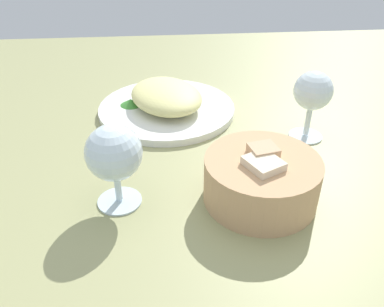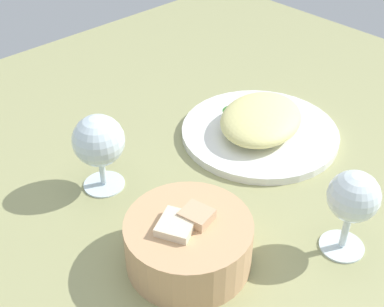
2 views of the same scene
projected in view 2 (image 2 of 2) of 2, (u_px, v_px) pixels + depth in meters
ground_plane at (237, 209)px, 79.51cm from camera, size 140.00×140.00×2.00cm
plate at (260, 133)px, 93.12cm from camera, size 27.91×27.91×1.40cm
omelette at (261, 119)px, 91.35cm from camera, size 21.51×19.11×4.54cm
lettuce_garnish at (234, 108)px, 97.25cm from camera, size 4.37×4.37×1.28cm
bread_basket at (188, 242)px, 67.82cm from camera, size 16.71×16.71×8.30cm
wine_glass_near at (99, 143)px, 77.71cm from camera, size 7.96×7.96×12.63cm
wine_glass_far at (353, 200)px, 66.79cm from camera, size 6.86×6.86×12.75cm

